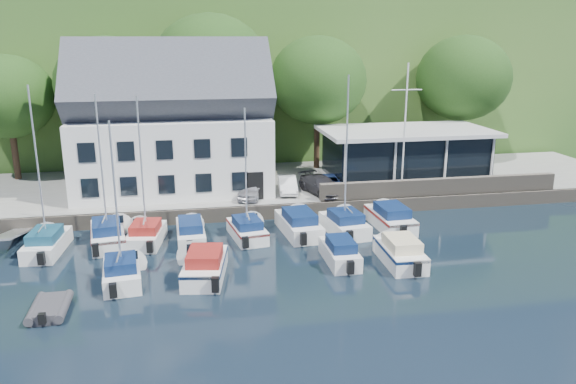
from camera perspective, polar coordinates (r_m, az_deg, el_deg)
The scene contains 32 objects.
ground at distance 28.73m, azimuth 2.75°, elevation -9.48°, with size 180.00×180.00×0.00m, color black.
quay at distance 44.79m, azimuth -2.31°, elevation 0.48°, with size 60.00×13.00×1.00m, color gray.
quay_face at distance 38.62m, azimuth -0.93°, elevation -1.99°, with size 60.00×0.30×1.00m, color #5B5449.
hillside at distance 87.62m, azimuth -6.62°, elevation 12.76°, with size 160.00×75.00×16.00m, color #2B551F.
field_patch at distance 96.43m, azimuth -2.14°, elevation 17.95°, with size 50.00×30.00×0.30m, color brown.
harbor_building at distance 42.38m, azimuth -11.65°, elevation 6.02°, with size 14.40×8.20×8.70m, color silver, non-canonical shape.
club_pavilion at distance 45.61m, azimuth 11.77°, elevation 3.73°, with size 13.20×7.20×4.10m, color black, non-canonical shape.
seawall at distance 42.25m, azimuth 15.23°, elevation 0.55°, with size 18.00×0.50×1.20m, color #5B5449.
gangway at distance 37.88m, azimuth -25.91°, elevation -4.78°, with size 1.20×6.00×1.40m, color silver, non-canonical shape.
car_silver at distance 40.03m, azimuth -3.83°, elevation 0.29°, with size 1.48×3.68×1.25m, color #BBBBC0.
car_white at distance 41.30m, azimuth -0.06°, elevation 0.77°, with size 1.27×3.65×1.20m, color silver.
car_dgrey at distance 41.08m, azimuth 3.36°, elevation 0.72°, with size 1.81×4.44×1.29m, color #29282D.
car_blue at distance 41.79m, azimuth 4.18°, elevation 0.94°, with size 1.45×3.67×1.26m, color #2F4A90.
flagpole at distance 41.35m, azimuth 11.77°, elevation 6.25°, with size 2.25×0.20×9.37m, color silver, non-canonical shape.
tree_0 at distance 49.50m, azimuth -26.36°, elevation 6.74°, with size 7.20×7.20×9.84m, color #193911, non-canonical shape.
tree_1 at distance 47.51m, azimuth -17.66°, elevation 8.15°, with size 8.21×8.21×11.22m, color #193911, non-canonical shape.
tree_2 at distance 46.96m, azimuth -7.76°, elevation 9.73°, with size 9.49×9.49×12.97m, color #193911, non-canonical shape.
tree_3 at distance 48.39m, azimuth 3.00°, elevation 8.99°, with size 8.23×8.23×11.24m, color #193911, non-canonical shape.
tree_5 at distance 52.94m, azimuth 17.21°, elevation 8.91°, with size 8.25×8.25×11.28m, color #193911, non-canonical shape.
boat_r1_0 at distance 34.48m, azimuth -23.96°, elevation 1.22°, with size 1.96×6.20×8.80m, color silver, non-canonical shape.
boat_r1_1 at distance 34.48m, azimuth -18.41°, elevation 2.27°, with size 2.06×6.43×9.39m, color silver, non-canonical shape.
boat_r1_2 at distance 34.08m, azimuth -14.61°, elevation 1.67°, with size 2.02×5.44×8.52m, color silver, non-canonical shape.
boat_r1_3 at distance 34.99m, azimuth -9.88°, elevation -3.78°, with size 1.79×6.39×1.39m, color silver, non-canonical shape.
boat_r1_4 at distance 33.95m, azimuth -4.30°, elevation 1.97°, with size 1.93×5.56×8.39m, color silver, non-canonical shape.
boat_r1_5 at distance 35.67m, azimuth 1.08°, elevation -3.03°, with size 2.16×6.89×1.56m, color silver, non-canonical shape.
boat_r1_6 at distance 34.90m, azimuth 5.93°, elevation 2.96°, with size 2.23×5.79×9.16m, color silver, non-canonical shape.
boat_r1_7 at distance 37.40m, azimuth 10.34°, elevation -2.38°, with size 2.16×6.70×1.57m, color silver, non-canonical shape.
boat_r2_1 at distance 28.68m, azimuth -17.11°, elevation -0.74°, with size 1.97×5.26×8.89m, color silver, non-canonical shape.
boat_r2_2 at distance 29.69m, azimuth -8.44°, elevation -7.13°, with size 2.17×6.18×1.57m, color silver, non-canonical shape.
boat_r2_3 at distance 31.39m, azimuth 5.28°, elevation -5.86°, with size 1.70×5.44×1.44m, color silver, non-canonical shape.
boat_r2_4 at distance 31.71m, azimuth 11.31°, elevation -5.77°, with size 2.05×5.99×1.56m, color silver, non-canonical shape.
dinghy_1 at distance 28.10m, azimuth -23.06°, elevation -10.65°, with size 1.72×2.87×0.67m, color #323237, non-canonical shape.
Camera 1 is at (-6.04, -25.32, 12.16)m, focal length 35.00 mm.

